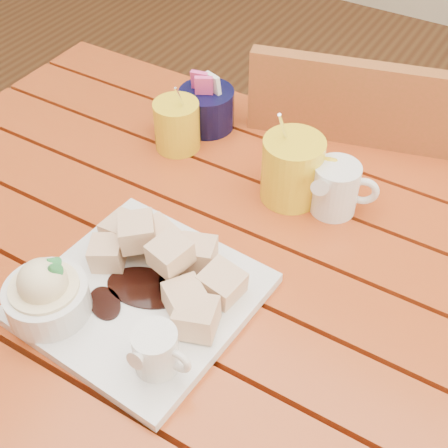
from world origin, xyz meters
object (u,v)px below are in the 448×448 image
Objects in this scene: dessert_plate at (121,290)px; table at (215,294)px; coffee_mug_right at (294,169)px; chair_far at (351,202)px; coffee_mug_left at (176,124)px.

table is at bearing 72.44° from dessert_plate.
coffee_mug_right is 0.43m from chair_far.
coffee_mug_left is 0.82× the size of coffee_mug_right.
coffee_mug_left is at bearing 112.87° from dessert_plate.
table is 3.98× the size of dessert_plate.
coffee_mug_right is at bearing 75.00° from table.
dessert_plate is at bearing -107.56° from table.
dessert_plate is 0.70m from chair_far.
chair_far is at bearing 82.96° from table.
coffee_mug_right reaches higher than chair_far.
chair_far is (0.25, 0.29, -0.29)m from coffee_mug_left.
dessert_plate is 0.34m from coffee_mug_right.
coffee_mug_left is at bearing 136.24° from table.
coffee_mug_right is (0.05, 0.17, 0.16)m from table.
coffee_mug_right is (0.24, -0.02, 0.01)m from coffee_mug_left.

